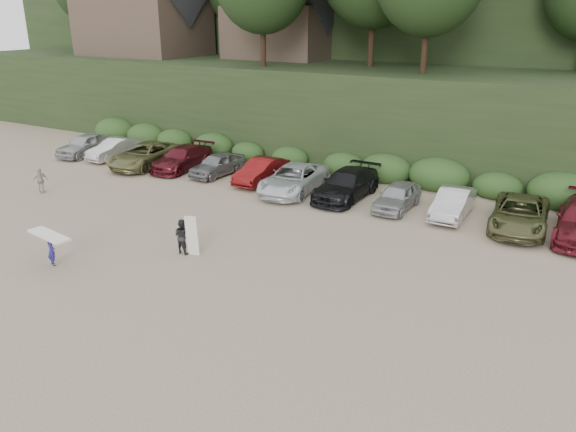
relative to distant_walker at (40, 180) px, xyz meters
The scene contains 5 objects.
ground 15.25m from the distant_walker, ahead, with size 120.00×120.00×0.00m, color tan.
parked_cars 16.07m from the distant_walker, 28.07° to the left, with size 39.30×6.29×1.65m.
distant_walker is the anchor object (origin of this frame).
child_surfer 10.56m from the distant_walker, 35.34° to the right, with size 2.31×0.97×1.34m.
adult_surfer 12.67m from the distant_walker, 11.52° to the right, with size 1.21×0.60×1.78m.
Camera 1 is at (12.07, -16.76, 9.68)m, focal length 35.00 mm.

